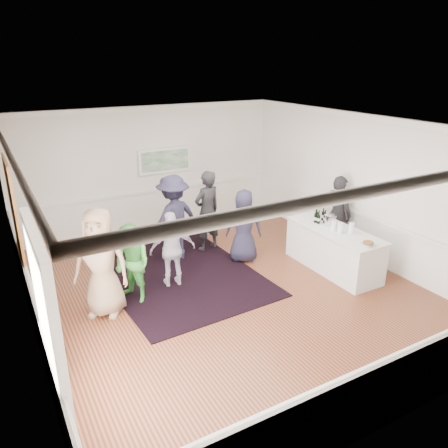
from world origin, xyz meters
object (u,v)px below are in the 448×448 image
guest_lilac (173,249)px  ice_bucket (330,221)px  guest_dark_b (207,211)px  bartender (337,214)px  serving_table (333,249)px  guest_navy (244,226)px  guest_green (132,264)px  nut_bowl (368,244)px  guest_dark_a (174,218)px  guest_tan (101,263)px

guest_lilac → ice_bucket: (3.31, -0.80, 0.26)m
guest_dark_b → ice_bucket: size_ratio=7.38×
bartender → ice_bucket: size_ratio=6.99×
serving_table → bartender: bearing=44.5°
bartender → guest_navy: 2.27m
guest_green → nut_bowl: guest_green is taller
guest_lilac → guest_dark_a: guest_dark_a is taller
guest_lilac → guest_dark_a: bearing=-104.7°
nut_bowl → guest_dark_a: bearing=131.4°
bartender → ice_bucket: 0.90m
serving_table → guest_lilac: guest_lilac is taller
guest_green → guest_navy: guest_navy is taller
bartender → guest_dark_b: size_ratio=0.95×
guest_tan → guest_green: (0.60, 0.18, -0.23)m
guest_tan → guest_dark_a: size_ratio=1.01×
guest_dark_b → guest_navy: guest_dark_b is taller
guest_tan → guest_navy: (3.31, 0.68, -0.17)m
bartender → guest_dark_a: (-3.52, 1.38, 0.07)m
guest_tan → guest_lilac: (1.47, 0.37, -0.21)m
serving_table → guest_green: 4.24m
guest_lilac → guest_navy: size_ratio=0.95×
guest_green → serving_table: bearing=52.5°
guest_dark_a → guest_navy: (1.33, -0.79, -0.16)m
guest_lilac → guest_navy: 1.86m
guest_tan → nut_bowl: bearing=14.8°
nut_bowl → guest_navy: bearing=121.2°
guest_lilac → guest_dark_a: 1.24m
guest_tan → guest_dark_b: size_ratio=1.03×
bartender → serving_table: bearing=116.3°
serving_table → nut_bowl: (-0.05, -0.96, 0.50)m
bartender → nut_bowl: 1.88m
guest_lilac → guest_tan: bearing=23.7°
guest_lilac → guest_navy: bearing=-160.4°
serving_table → guest_navy: bearing=137.2°
guest_tan → guest_dark_b: 3.29m
guest_green → bartender: bearing=62.8°
serving_table → guest_green: guest_green is taller
guest_dark_b → ice_bucket: (1.91, -2.04, 0.08)m
guest_tan → ice_bucket: guest_tan is taller
guest_tan → ice_bucket: 4.80m
guest_navy → ice_bucket: size_ratio=6.30×
serving_table → guest_tan: size_ratio=1.16×
guest_lilac → ice_bucket: 3.41m
serving_table → guest_dark_a: size_ratio=1.16×
guest_tan → ice_bucket: (4.78, -0.44, 0.05)m
guest_tan → guest_lilac: bearing=47.6°
bartender → guest_navy: size_ratio=1.11×
bartender → guest_dark_b: guest_dark_b is taller
bartender → guest_dark_a: guest_dark_a is taller
guest_tan → guest_dark_b: bearing=62.8°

